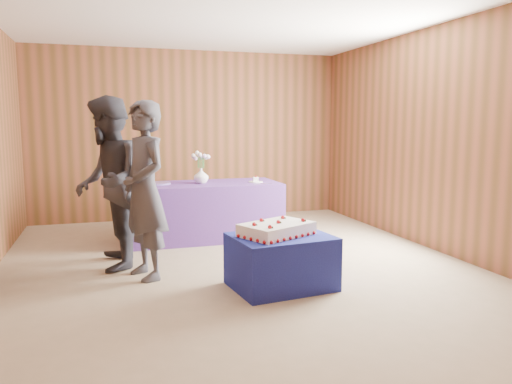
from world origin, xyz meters
name	(u,v)px	position (x,y,z in m)	size (l,w,h in m)	color
ground	(237,266)	(0.00, 0.00, 0.00)	(6.00, 6.00, 0.00)	gray
room_shell	(236,98)	(0.00, 0.00, 1.80)	(5.04, 6.04, 2.72)	brown
cake_table	(281,261)	(0.22, -0.80, 0.25)	(0.90, 0.70, 0.50)	navy
serving_table	(204,211)	(-0.08, 1.42, 0.38)	(2.00, 0.90, 0.75)	#56328A
sheet_cake	(277,229)	(0.18, -0.78, 0.56)	(0.80, 0.70, 0.16)	silver
vase	(201,176)	(-0.12, 1.42, 0.85)	(0.19, 0.19, 0.20)	white
flower_spray	(201,156)	(-0.12, 1.42, 1.12)	(0.26, 0.25, 0.19)	#30722D
platter	(155,183)	(-0.71, 1.50, 0.76)	(0.40, 0.40, 0.02)	#664E9C
plate	(256,182)	(0.61, 1.31, 0.76)	(0.19, 0.19, 0.01)	white
cake_slice	(256,179)	(0.61, 1.31, 0.79)	(0.08, 0.07, 0.08)	silver
knife	(263,184)	(0.65, 1.11, 0.75)	(0.26, 0.02, 0.00)	#ACADB1
guest_left	(145,190)	(-0.97, -0.11, 0.88)	(0.64, 0.42, 1.77)	#383842
guest_right	(109,183)	(-1.30, 0.34, 0.91)	(0.89, 0.69, 1.83)	#2F2F38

